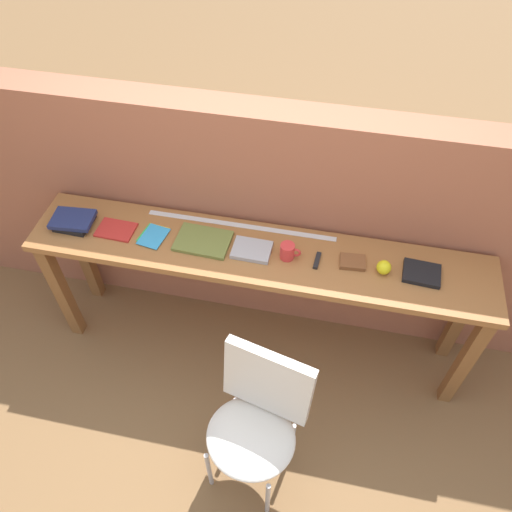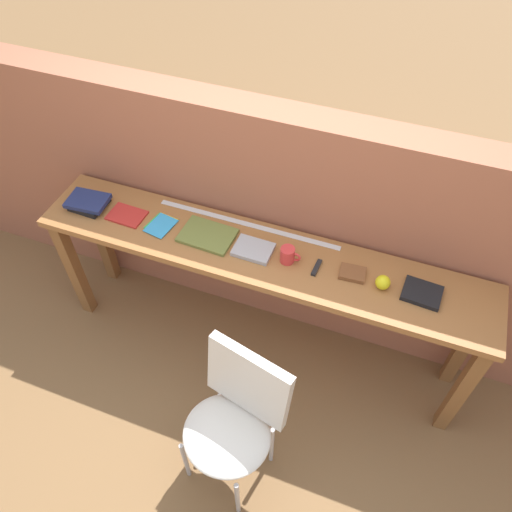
{
  "view_description": "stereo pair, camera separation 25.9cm",
  "coord_description": "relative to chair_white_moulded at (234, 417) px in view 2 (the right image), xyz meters",
  "views": [
    {
      "loc": [
        0.35,
        -1.43,
        2.85
      ],
      "look_at": [
        0.0,
        0.25,
        0.9
      ],
      "focal_mm": 35.0,
      "sensor_mm": 36.0,
      "label": 1
    },
    {
      "loc": [
        0.59,
        -1.35,
        2.85
      ],
      "look_at": [
        0.0,
        0.25,
        0.9
      ],
      "focal_mm": 35.0,
      "sensor_mm": 36.0,
      "label": 2
    }
  ],
  "objects": [
    {
      "name": "leather_journal_brown",
      "position": [
        0.35,
        0.77,
        0.37
      ],
      "size": [
        0.14,
        0.11,
        0.02
      ],
      "primitive_type": "cube",
      "rotation": [
        0.0,
        0.0,
        0.07
      ],
      "color": "brown",
      "rests_on": "sideboard"
    },
    {
      "name": "sports_ball_small",
      "position": [
        0.5,
        0.74,
        0.39
      ],
      "size": [
        0.07,
        0.07,
        0.07
      ],
      "primitive_type": "sphere",
      "color": "yellow",
      "rests_on": "sideboard"
    },
    {
      "name": "book_stack_leftmost",
      "position": [
        -1.19,
        0.74,
        0.38
      ],
      "size": [
        0.24,
        0.18,
        0.06
      ],
      "color": "black",
      "rests_on": "sideboard"
    },
    {
      "name": "brick_wall_back",
      "position": [
        -0.15,
        1.09,
        0.24
      ],
      "size": [
        6.0,
        0.2,
        1.53
      ],
      "primitive_type": "cube",
      "color": "#9E5B42",
      "rests_on": "ground"
    },
    {
      "name": "sideboard",
      "position": [
        -0.15,
        0.75,
        0.21
      ],
      "size": [
        2.5,
        0.44,
        0.88
      ],
      "color": "#996033",
      "rests_on": "ground"
    },
    {
      "name": "magazine_cycling",
      "position": [
        -0.94,
        0.74,
        0.36
      ],
      "size": [
        0.21,
        0.15,
        0.01
      ],
      "primitive_type": "cube",
      "rotation": [
        0.0,
        0.0,
        -0.04
      ],
      "color": "red",
      "rests_on": "sideboard"
    },
    {
      "name": "book_grey_hardcover",
      "position": [
        -0.18,
        0.74,
        0.37
      ],
      "size": [
        0.21,
        0.16,
        0.02
      ],
      "primitive_type": "cube",
      "rotation": [
        0.0,
        0.0,
        -0.02
      ],
      "color": "#9E9EA3",
      "rests_on": "sideboard"
    },
    {
      "name": "chair_white_moulded",
      "position": [
        0.0,
        0.0,
        0.0
      ],
      "size": [
        0.53,
        0.54,
        0.89
      ],
      "color": "silver",
      "rests_on": "ground"
    },
    {
      "name": "book_open_centre",
      "position": [
        -0.45,
        0.76,
        0.36
      ],
      "size": [
        0.3,
        0.22,
        0.02
      ],
      "primitive_type": "cube",
      "rotation": [
        0.0,
        0.0,
        -0.04
      ],
      "color": "olive",
      "rests_on": "sideboard"
    },
    {
      "name": "ruler_metal_back_edge",
      "position": [
        -0.28,
        0.92,
        0.35
      ],
      "size": [
        1.06,
        0.03,
        0.0
      ],
      "primitive_type": "cube",
      "color": "silver",
      "rests_on": "sideboard"
    },
    {
      "name": "book_repair_rightmost",
      "position": [
        0.7,
        0.76,
        0.37
      ],
      "size": [
        0.2,
        0.16,
        0.02
      ],
      "primitive_type": "cube",
      "rotation": [
        0.0,
        0.0,
        -0.07
      ],
      "color": "black",
      "rests_on": "sideboard"
    },
    {
      "name": "ground_plane",
      "position": [
        -0.15,
        0.45,
        -0.53
      ],
      "size": [
        40.0,
        40.0,
        0.0
      ],
      "primitive_type": "plane",
      "color": "brown"
    },
    {
      "name": "mug",
      "position": [
        0.01,
        0.74,
        0.4
      ],
      "size": [
        0.11,
        0.08,
        0.09
      ],
      "color": "red",
      "rests_on": "sideboard"
    },
    {
      "name": "multitool_folded",
      "position": [
        0.17,
        0.74,
        0.36
      ],
      "size": [
        0.03,
        0.11,
        0.02
      ],
      "primitive_type": "cube",
      "rotation": [
        0.0,
        0.0,
        -0.07
      ],
      "color": "black",
      "rests_on": "sideboard"
    },
    {
      "name": "pamphlet_pile_colourful",
      "position": [
        -0.73,
        0.75,
        0.36
      ],
      "size": [
        0.16,
        0.19,
        0.01
      ],
      "color": "yellow",
      "rests_on": "sideboard"
    }
  ]
}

